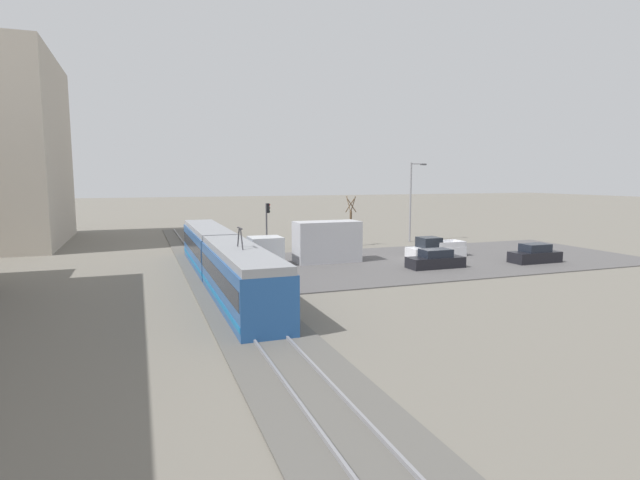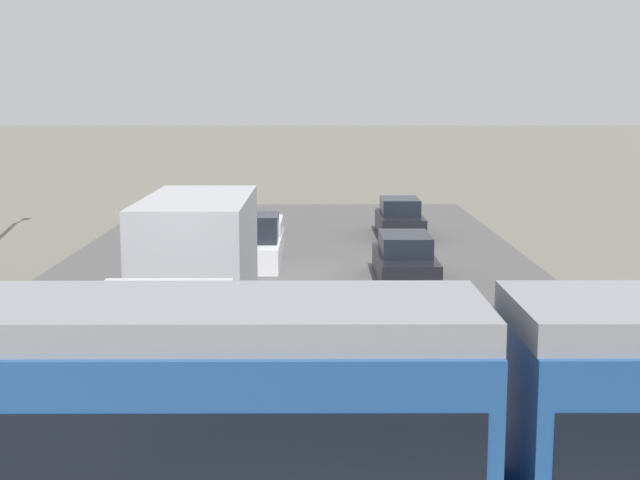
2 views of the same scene
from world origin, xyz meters
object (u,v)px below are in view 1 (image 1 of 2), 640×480
object	(u,v)px
sedan_car_0	(435,260)
street_lamp_near_crossing	(412,197)
sedan_car_1	(535,255)
no_parking_sign	(294,237)
street_tree	(351,224)
traffic_light_pole	(267,220)
light_rail_tram	(221,259)
pickup_truck	(435,249)
box_truck	(313,244)

from	to	relation	value
sedan_car_0	street_lamp_near_crossing	world-z (taller)	street_lamp_near_crossing
street_lamp_near_crossing	sedan_car_1	bearing A→B (deg)	-171.89
sedan_car_0	no_parking_sign	xyz separation A→B (m)	(13.37, 7.51, 0.68)
street_tree	traffic_light_pole	bearing A→B (deg)	89.64
street_tree	no_parking_sign	bearing A→B (deg)	97.41
light_rail_tram	sedan_car_0	world-z (taller)	light_rail_tram
light_rail_tram	no_parking_sign	size ratio (longest dim) A/B	11.98
pickup_truck	sedan_car_0	distance (m)	5.87
light_rail_tram	street_lamp_near_crossing	distance (m)	28.08
box_truck	sedan_car_0	size ratio (longest dim) A/B	2.07
box_truck	street_tree	distance (m)	11.32
box_truck	no_parking_sign	bearing A→B (deg)	-5.74
street_tree	street_lamp_near_crossing	world-z (taller)	street_lamp_near_crossing
sedan_car_0	no_parking_sign	distance (m)	15.35
light_rail_tram	street_tree	world-z (taller)	street_tree
sedan_car_0	street_lamp_near_crossing	xyz separation A→B (m)	(15.50, -6.89, 4.33)
pickup_truck	street_lamp_near_crossing	world-z (taller)	street_lamp_near_crossing
traffic_light_pole	no_parking_sign	xyz separation A→B (m)	(-0.89, -2.44, -1.68)
light_rail_tram	street_tree	distance (m)	20.74
sedan_car_0	light_rail_tram	bearing A→B (deg)	88.32
light_rail_tram	pickup_truck	size ratio (longest dim) A/B	5.08
sedan_car_0	no_parking_sign	world-z (taller)	no_parking_sign
sedan_car_1	street_tree	bearing A→B (deg)	34.54
light_rail_tram	sedan_car_1	xyz separation A→B (m)	(-1.18, -25.80, -0.90)
light_rail_tram	traffic_light_pole	size ratio (longest dim) A/B	5.76
traffic_light_pole	box_truck	bearing A→B (deg)	-169.31
light_rail_tram	sedan_car_1	size ratio (longest dim) A/B	6.27
sedan_car_0	street_tree	distance (m)	14.35
box_truck	traffic_light_pole	distance (m)	9.00
pickup_truck	sedan_car_1	bearing A→B (deg)	-133.04
sedan_car_0	street_tree	size ratio (longest dim) A/B	0.86
sedan_car_1	street_tree	size ratio (longest dim) A/B	0.81
pickup_truck	traffic_light_pole	distance (m)	16.22
light_rail_tram	street_tree	xyz separation A→B (m)	(13.73, -15.53, 0.77)
sedan_car_1	traffic_light_pole	distance (m)	24.41
sedan_car_1	street_lamp_near_crossing	distance (m)	16.91
box_truck	street_tree	xyz separation A→B (m)	(8.68, -7.23, 0.73)
light_rail_tram	box_truck	world-z (taller)	light_rail_tram
light_rail_tram	no_parking_sign	distance (m)	15.78
sedan_car_0	street_tree	world-z (taller)	street_tree
light_rail_tram	street_lamp_near_crossing	size ratio (longest dim) A/B	3.05
sedan_car_1	no_parking_sign	distance (m)	21.85
light_rail_tram	street_tree	bearing A→B (deg)	-48.54
traffic_light_pole	street_tree	world-z (taller)	street_tree
pickup_truck	sedan_car_1	world-z (taller)	pickup_truck
traffic_light_pole	no_parking_sign	size ratio (longest dim) A/B	2.08
traffic_light_pole	street_tree	size ratio (longest dim) A/B	0.88
street_tree	sedan_car_1	bearing A→B (deg)	-145.46
pickup_truck	sedan_car_1	xyz separation A→B (m)	(-5.65, -6.05, -0.02)
pickup_truck	street_lamp_near_crossing	bearing A→B (deg)	-19.57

